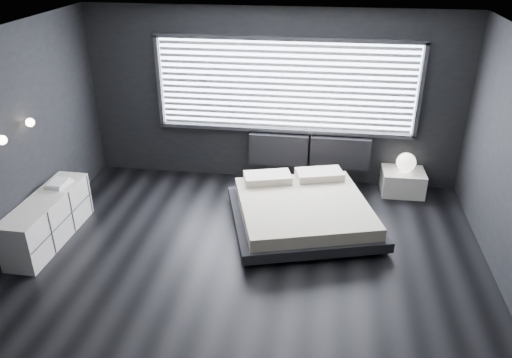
# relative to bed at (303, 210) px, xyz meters

# --- Properties ---
(room) EXTENTS (6.04, 6.00, 2.80)m
(room) POSITION_rel_bed_xyz_m (-0.61, -1.29, 1.16)
(room) COLOR black
(room) RESTS_ON ground
(window) EXTENTS (4.14, 0.09, 1.52)m
(window) POSITION_rel_bed_xyz_m (-0.41, 1.41, 1.37)
(window) COLOR white
(window) RESTS_ON ground
(headboard) EXTENTS (1.96, 0.16, 0.52)m
(headboard) POSITION_rel_bed_xyz_m (0.01, 1.35, 0.33)
(headboard) COLOR black
(headboard) RESTS_ON ground
(sconce_near) EXTENTS (0.18, 0.11, 0.11)m
(sconce_near) POSITION_rel_bed_xyz_m (-3.49, -1.24, 1.36)
(sconce_near) COLOR silver
(sconce_near) RESTS_ON ground
(sconce_far) EXTENTS (0.18, 0.11, 0.11)m
(sconce_far) POSITION_rel_bed_xyz_m (-3.49, -0.64, 1.36)
(sconce_far) COLOR silver
(sconce_far) RESTS_ON ground
(bed) EXTENTS (2.41, 2.35, 0.51)m
(bed) POSITION_rel_bed_xyz_m (0.00, 0.00, 0.00)
(bed) COLOR black
(bed) RESTS_ON ground
(nightstand) EXTENTS (0.67, 0.56, 0.38)m
(nightstand) POSITION_rel_bed_xyz_m (1.52, 1.21, -0.04)
(nightstand) COLOR silver
(nightstand) RESTS_ON ground
(orb_lamp) EXTENTS (0.30, 0.30, 0.30)m
(orb_lamp) POSITION_rel_bed_xyz_m (1.54, 1.20, 0.30)
(orb_lamp) COLOR white
(orb_lamp) RESTS_ON nightstand
(dresser) EXTENTS (0.48, 1.61, 0.64)m
(dresser) POSITION_rel_bed_xyz_m (-3.36, -0.88, 0.08)
(dresser) COLOR silver
(dresser) RESTS_ON ground
(book_stack) EXTENTS (0.29, 0.36, 0.07)m
(book_stack) POSITION_rel_bed_xyz_m (-3.35, -0.50, 0.44)
(book_stack) COLOR white
(book_stack) RESTS_ON dresser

